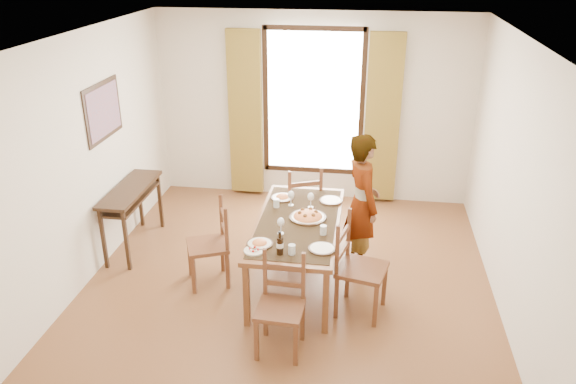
# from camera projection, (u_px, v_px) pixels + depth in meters

# --- Properties ---
(ground) EXTENTS (5.00, 5.00, 0.00)m
(ground) POSITION_uv_depth(u_px,v_px,m) (288.00, 285.00, 6.31)
(ground) COLOR brown
(ground) RESTS_ON ground
(room_shell) EXTENTS (4.60, 5.10, 2.74)m
(room_shell) POSITION_uv_depth(u_px,v_px,m) (289.00, 151.00, 5.79)
(room_shell) COLOR beige
(room_shell) RESTS_ON ground
(console_table) EXTENTS (0.38, 1.20, 0.80)m
(console_table) POSITION_uv_depth(u_px,v_px,m) (131.00, 196.00, 6.84)
(console_table) COLOR #311D10
(console_table) RESTS_ON ground
(dining_table) EXTENTS (0.90, 1.89, 0.76)m
(dining_table) POSITION_uv_depth(u_px,v_px,m) (298.00, 226.00, 6.11)
(dining_table) COLOR brown
(dining_table) RESTS_ON ground
(chair_west) EXTENTS (0.57, 0.57, 0.98)m
(chair_west) POSITION_uv_depth(u_px,v_px,m) (211.00, 246.00, 6.19)
(chair_west) COLOR brown
(chair_west) RESTS_ON ground
(chair_north) EXTENTS (0.61, 0.61, 1.04)m
(chair_north) POSITION_uv_depth(u_px,v_px,m) (301.00, 206.00, 7.06)
(chair_north) COLOR brown
(chair_north) RESTS_ON ground
(chair_south) EXTENTS (0.44, 0.44, 0.96)m
(chair_south) POSITION_uv_depth(u_px,v_px,m) (281.00, 308.00, 5.16)
(chair_south) COLOR brown
(chair_south) RESTS_ON ground
(chair_east) EXTENTS (0.56, 0.56, 1.06)m
(chair_east) POSITION_uv_depth(u_px,v_px,m) (358.00, 270.00, 5.67)
(chair_east) COLOR brown
(chair_east) RESTS_ON ground
(man) EXTENTS (0.86, 0.80, 1.64)m
(man) POSITION_uv_depth(u_px,v_px,m) (362.00, 203.00, 6.33)
(man) COLOR gray
(man) RESTS_ON ground
(plate_sw) EXTENTS (0.27, 0.27, 0.05)m
(plate_sw) POSITION_uv_depth(u_px,v_px,m) (260.00, 242.00, 5.59)
(plate_sw) COLOR silver
(plate_sw) RESTS_ON dining_table
(plate_se) EXTENTS (0.27, 0.27, 0.05)m
(plate_se) POSITION_uv_depth(u_px,v_px,m) (322.00, 247.00, 5.50)
(plate_se) COLOR silver
(plate_se) RESTS_ON dining_table
(plate_nw) EXTENTS (0.27, 0.27, 0.05)m
(plate_nw) POSITION_uv_depth(u_px,v_px,m) (282.00, 196.00, 6.60)
(plate_nw) COLOR silver
(plate_nw) RESTS_ON dining_table
(plate_ne) EXTENTS (0.27, 0.27, 0.05)m
(plate_ne) POSITION_uv_depth(u_px,v_px,m) (331.00, 199.00, 6.53)
(plate_ne) COLOR silver
(plate_ne) RESTS_ON dining_table
(pasta_platter) EXTENTS (0.40, 0.40, 0.10)m
(pasta_platter) POSITION_uv_depth(u_px,v_px,m) (308.00, 214.00, 6.11)
(pasta_platter) COLOR #DD551C
(pasta_platter) RESTS_ON dining_table
(caprese_plate) EXTENTS (0.20, 0.20, 0.04)m
(caprese_plate) POSITION_uv_depth(u_px,v_px,m) (254.00, 250.00, 5.47)
(caprese_plate) COLOR silver
(caprese_plate) RESTS_ON dining_table
(wine_glass_a) EXTENTS (0.08, 0.08, 0.18)m
(wine_glass_a) POSITION_uv_depth(u_px,v_px,m) (281.00, 226.00, 5.78)
(wine_glass_a) COLOR white
(wine_glass_a) RESTS_ON dining_table
(wine_glass_b) EXTENTS (0.08, 0.08, 0.18)m
(wine_glass_b) POSITION_uv_depth(u_px,v_px,m) (311.00, 200.00, 6.35)
(wine_glass_b) COLOR white
(wine_glass_b) RESTS_ON dining_table
(wine_glass_c) EXTENTS (0.08, 0.08, 0.18)m
(wine_glass_c) POSITION_uv_depth(u_px,v_px,m) (291.00, 198.00, 6.40)
(wine_glass_c) COLOR white
(wine_glass_c) RESTS_ON dining_table
(tumbler_a) EXTENTS (0.07, 0.07, 0.10)m
(tumbler_a) POSITION_uv_depth(u_px,v_px,m) (323.00, 230.00, 5.78)
(tumbler_a) COLOR silver
(tumbler_a) RESTS_ON dining_table
(tumbler_b) EXTENTS (0.07, 0.07, 0.10)m
(tumbler_b) POSITION_uv_depth(u_px,v_px,m) (276.00, 203.00, 6.38)
(tumbler_b) COLOR silver
(tumbler_b) RESTS_ON dining_table
(tumbler_c) EXTENTS (0.07, 0.07, 0.10)m
(tumbler_c) POSITION_uv_depth(u_px,v_px,m) (292.00, 249.00, 5.41)
(tumbler_c) COLOR silver
(tumbler_c) RESTS_ON dining_table
(wine_bottle) EXTENTS (0.07, 0.07, 0.25)m
(wine_bottle) POSITION_uv_depth(u_px,v_px,m) (280.00, 243.00, 5.38)
(wine_bottle) COLOR black
(wine_bottle) RESTS_ON dining_table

